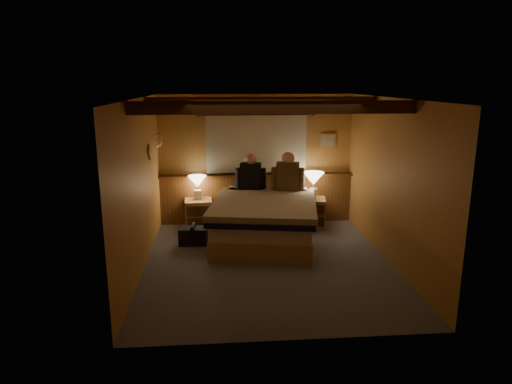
{
  "coord_description": "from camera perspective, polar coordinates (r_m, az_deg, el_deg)",
  "views": [
    {
      "loc": [
        -0.7,
        -6.31,
        2.63
      ],
      "look_at": [
        -0.14,
        0.4,
        0.99
      ],
      "focal_mm": 32.0,
      "sensor_mm": 36.0,
      "label": 1
    }
  ],
  "objects": [
    {
      "name": "ceiling",
      "position": [
        6.35,
        1.61,
        11.63
      ],
      "size": [
        4.2,
        4.2,
        0.0
      ],
      "primitive_type": "plane",
      "rotation": [
        3.14,
        0.0,
        0.0
      ],
      "color": "#E49C55",
      "rests_on": "wall_back"
    },
    {
      "name": "person_left",
      "position": [
        8.24,
        -0.68,
        2.22
      ],
      "size": [
        0.55,
        0.27,
        0.67
      ],
      "rotation": [
        0.0,
        0.0,
        -0.13
      ],
      "color": "black",
      "rests_on": "bed"
    },
    {
      "name": "coat_rail",
      "position": [
        8.01,
        -12.11,
        6.51
      ],
      "size": [
        0.05,
        0.55,
        0.24
      ],
      "color": "silver",
      "rests_on": "wall_left"
    },
    {
      "name": "bed",
      "position": [
        7.61,
        1.09,
        -3.51
      ],
      "size": [
        1.96,
        2.37,
        0.73
      ],
      "rotation": [
        0.0,
        0.0,
        -0.17
      ],
      "color": "tan",
      "rests_on": "floor"
    },
    {
      "name": "wainscot",
      "position": [
        8.64,
        0.04,
        -0.66
      ],
      "size": [
        3.6,
        0.23,
        0.94
      ],
      "color": "brown",
      "rests_on": "wall_back"
    },
    {
      "name": "wall_right",
      "position": [
        6.93,
        16.5,
        1.24
      ],
      "size": [
        0.0,
        4.2,
        4.2
      ],
      "primitive_type": "plane",
      "rotation": [
        1.57,
        0.0,
        -1.57
      ],
      "color": "gold",
      "rests_on": "floor"
    },
    {
      "name": "duffel_bag",
      "position": [
        7.64,
        -7.85,
        -5.41
      ],
      "size": [
        0.48,
        0.3,
        0.33
      ],
      "rotation": [
        0.0,
        0.0,
        -0.06
      ],
      "color": "black",
      "rests_on": "floor"
    },
    {
      "name": "wall_back",
      "position": [
        8.56,
        0.01,
        4.09
      ],
      "size": [
        3.6,
        0.0,
        3.6
      ],
      "primitive_type": "plane",
      "rotation": [
        1.57,
        0.0,
        0.0
      ],
      "color": "gold",
      "rests_on": "floor"
    },
    {
      "name": "framed_print",
      "position": [
        8.7,
        8.97,
        6.41
      ],
      "size": [
        0.3,
        0.04,
        0.25
      ],
      "color": "tan",
      "rests_on": "wall_back"
    },
    {
      "name": "nightstand_right",
      "position": [
        8.48,
        6.97,
        -2.56
      ],
      "size": [
        0.55,
        0.51,
        0.54
      ],
      "rotation": [
        0.0,
        0.0,
        -0.16
      ],
      "color": "tan",
      "rests_on": "floor"
    },
    {
      "name": "lamp_left",
      "position": [
        8.32,
        -7.35,
        1.15
      ],
      "size": [
        0.33,
        0.33,
        0.43
      ],
      "color": "beige",
      "rests_on": "nightstand_left"
    },
    {
      "name": "floor",
      "position": [
        6.87,
        1.47,
        -8.8
      ],
      "size": [
        4.2,
        4.2,
        0.0
      ],
      "primitive_type": "plane",
      "color": "slate",
      "rests_on": "ground"
    },
    {
      "name": "nightstand_left",
      "position": [
        8.41,
        -7.18,
        -2.72
      ],
      "size": [
        0.51,
        0.46,
        0.53
      ],
      "rotation": [
        0.0,
        0.0,
        0.06
      ],
      "color": "tan",
      "rests_on": "floor"
    },
    {
      "name": "person_right",
      "position": [
        8.15,
        4.0,
        2.2
      ],
      "size": [
        0.58,
        0.31,
        0.72
      ],
      "rotation": [
        0.0,
        0.0,
        -0.21
      ],
      "color": "#4C371E",
      "rests_on": "bed"
    },
    {
      "name": "curtain_window",
      "position": [
        8.44,
        0.05,
        6.16
      ],
      "size": [
        2.18,
        0.09,
        1.11
      ],
      "color": "#3F220F",
      "rests_on": "wall_back"
    },
    {
      "name": "ceiling_beams",
      "position": [
        6.5,
        1.46,
        10.89
      ],
      "size": [
        3.6,
        1.65,
        0.16
      ],
      "color": "#3F220F",
      "rests_on": "ceiling"
    },
    {
      "name": "wall_front",
      "position": [
        4.5,
        4.46,
        -4.86
      ],
      "size": [
        3.6,
        0.0,
        3.6
      ],
      "primitive_type": "plane",
      "rotation": [
        -1.57,
        0.0,
        0.0
      ],
      "color": "gold",
      "rests_on": "floor"
    },
    {
      "name": "lamp_right",
      "position": [
        8.33,
        7.2,
        1.48
      ],
      "size": [
        0.38,
        0.38,
        0.49
      ],
      "color": "beige",
      "rests_on": "nightstand_right"
    },
    {
      "name": "wall_left",
      "position": [
        6.56,
        -14.29,
        0.69
      ],
      "size": [
        0.0,
        4.2,
        4.2
      ],
      "primitive_type": "plane",
      "rotation": [
        1.57,
        0.0,
        1.57
      ],
      "color": "gold",
      "rests_on": "floor"
    }
  ]
}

